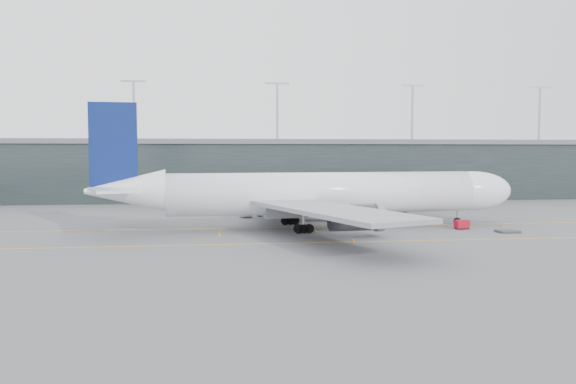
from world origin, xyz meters
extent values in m
plane|color=#58585D|center=(0.00, 0.00, 0.00)|extent=(320.00, 320.00, 0.00)
cube|color=#EFAC16|center=(0.00, -4.00, 0.01)|extent=(160.00, 0.25, 0.02)
cube|color=#EFAC16|center=(0.00, -20.00, 0.01)|extent=(160.00, 0.25, 0.02)
cube|color=#EFAC16|center=(5.00, 20.00, 0.01)|extent=(0.25, 60.00, 0.02)
cube|color=#1D2728|center=(0.00, 58.00, 7.00)|extent=(240.00, 35.00, 14.00)
cube|color=#5C5E62|center=(0.00, 58.00, 14.60)|extent=(240.00, 36.00, 1.20)
cylinder|color=#9E9EA3|center=(-30.00, 48.00, 22.00)|extent=(0.60, 0.60, 14.00)
cylinder|color=#9E9EA3|center=(5.00, 48.00, 22.00)|extent=(0.60, 0.60, 14.00)
cylinder|color=#9E9EA3|center=(40.00, 48.00, 22.00)|extent=(0.60, 0.60, 14.00)
cylinder|color=#9E9EA3|center=(75.00, 48.00, 22.00)|extent=(0.60, 0.60, 14.00)
cylinder|color=white|center=(6.56, -5.86, 5.57)|extent=(48.68, 10.10, 6.51)
ellipsoid|color=white|center=(32.23, -3.94, 5.57)|extent=(14.13, 7.51, 6.51)
cone|color=white|center=(-23.30, -8.09, 6.30)|extent=(11.99, 7.10, 6.25)
cube|color=gray|center=(5.51, -5.94, 3.05)|extent=(17.16, 6.49, 2.10)
cube|color=black|center=(36.21, -3.65, 6.62)|extent=(2.54, 3.32, 0.84)
cube|color=gray|center=(4.63, -22.34, 4.52)|extent=(19.43, 31.86, 0.58)
cylinder|color=#3B3B40|center=(9.40, -15.66, 2.73)|extent=(7.61, 4.21, 3.68)
cube|color=gray|center=(2.20, 10.15, 4.52)|extent=(15.45, 31.76, 0.58)
cylinder|color=#3B3B40|center=(7.91, 4.25, 2.73)|extent=(7.61, 4.21, 3.68)
cube|color=navy|center=(-24.87, -8.21, 12.92)|extent=(6.85, 1.03, 12.61)
cube|color=white|center=(-23.92, -13.93, 6.83)|extent=(8.58, 10.83, 0.37)
cube|color=white|center=(-24.78, -2.41, 6.83)|extent=(7.44, 10.37, 0.37)
cylinder|color=black|center=(29.61, -4.14, 0.58)|extent=(1.18, 0.51, 1.16)
cylinder|color=#9E9EA3|center=(29.61, -4.14, 1.37)|extent=(0.32, 0.32, 2.73)
cylinder|color=black|center=(2.74, -11.20, 0.68)|extent=(1.40, 0.63, 1.37)
cylinder|color=black|center=(1.99, -1.14, 0.68)|extent=(1.40, 0.63, 1.37)
cube|color=#303136|center=(21.49, 0.78, 5.49)|extent=(4.61, 4.88, 3.07)
cube|color=#303136|center=(24.48, 9.39, 5.49)|extent=(7.26, 14.38, 2.74)
cube|color=#303136|center=(29.15, 22.87, 5.49)|extent=(7.52, 14.47, 2.85)
cube|color=#303136|center=(33.82, 36.35, 5.49)|extent=(7.78, 14.56, 2.96)
cylinder|color=#9E9EA3|center=(24.73, 10.11, 2.09)|extent=(0.55, 0.55, 4.17)
cube|color=#3B3B40|center=(24.73, 10.11, 0.38)|extent=(2.61, 2.27, 0.77)
cylinder|color=#303136|center=(21.49, 40.50, 5.49)|extent=(4.39, 4.39, 3.29)
cylinder|color=#303136|center=(21.49, 40.50, 1.98)|extent=(1.98, 1.98, 3.95)
cube|color=#A80C20|center=(27.93, -9.71, 0.80)|extent=(2.22, 1.55, 1.23)
cylinder|color=black|center=(27.24, -10.26, 0.19)|extent=(0.39, 0.18, 0.38)
cylinder|color=black|center=(28.74, -10.09, 0.19)|extent=(0.39, 0.18, 0.38)
cylinder|color=black|center=(27.13, -9.33, 0.19)|extent=(0.39, 0.18, 0.38)
cylinder|color=black|center=(28.63, -9.15, 0.19)|extent=(0.39, 0.18, 0.38)
cube|color=#37373C|center=(33.14, -14.08, 0.18)|extent=(3.19, 2.62, 0.30)
cube|color=#3B3B40|center=(-4.76, 9.68, 0.15)|extent=(2.36, 2.10, 0.20)
cube|color=#B2B8BE|center=(-4.76, 9.68, 1.04)|extent=(1.95, 1.89, 1.48)
cube|color=navy|center=(-4.76, 9.68, 1.81)|extent=(2.01, 1.95, 0.08)
cube|color=#3B3B40|center=(-1.47, 11.55, 0.15)|extent=(2.36, 2.08, 0.20)
cube|color=#B3B6C0|center=(-1.47, 11.55, 1.05)|extent=(1.95, 1.88, 1.50)
cube|color=navy|center=(-1.47, 11.55, 1.83)|extent=(2.01, 1.94, 0.08)
cube|color=#3B3B40|center=(1.04, 10.31, 0.17)|extent=(2.50, 2.10, 0.23)
cube|color=#ABB0B7|center=(1.04, 10.31, 1.20)|extent=(2.03, 1.93, 1.72)
cube|color=navy|center=(1.04, 10.31, 2.09)|extent=(2.09, 1.99, 0.09)
cone|color=#F6550D|center=(35.60, -7.60, 0.32)|extent=(0.40, 0.40, 0.64)
cone|color=#CC690B|center=(8.00, -20.25, 0.32)|extent=(0.41, 0.41, 0.65)
cone|color=#F6410D|center=(7.88, 12.66, 0.34)|extent=(0.42, 0.42, 0.67)
cone|color=orange|center=(-9.64, -12.11, 0.40)|extent=(0.50, 0.50, 0.79)
camera|label=1|loc=(-9.62, -92.57, 11.89)|focal=35.00mm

